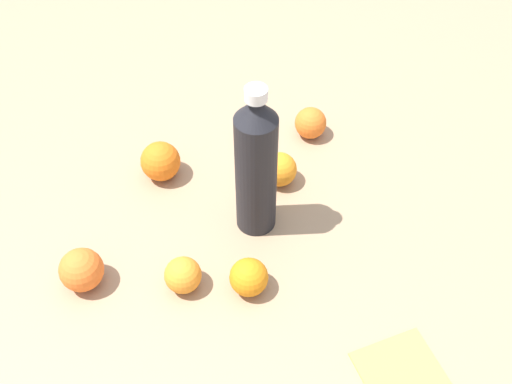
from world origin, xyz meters
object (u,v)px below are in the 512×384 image
(water_bottle, at_px, (256,166))
(orange_3, at_px, (249,277))
(orange_2, at_px, (183,275))
(orange_4, at_px, (311,123))
(orange_5, at_px, (81,270))
(orange_1, at_px, (280,169))
(orange_0, at_px, (160,161))
(folded_napkin, at_px, (404,379))

(water_bottle, height_order, orange_3, water_bottle)
(water_bottle, relative_size, orange_2, 4.94)
(orange_4, bearing_deg, orange_2, 26.94)
(orange_2, relative_size, orange_5, 0.84)
(orange_2, bearing_deg, orange_5, -33.40)
(orange_1, relative_size, orange_2, 1.07)
(water_bottle, bearing_deg, orange_4, -102.73)
(orange_2, distance_m, orange_4, 0.44)
(orange_0, relative_size, folded_napkin, 0.56)
(orange_2, xyz_separation_m, folded_napkin, (-0.21, 0.32, -0.03))
(orange_4, distance_m, folded_napkin, 0.55)
(orange_0, distance_m, orange_2, 0.26)
(orange_5, bearing_deg, orange_3, 146.45)
(water_bottle, distance_m, orange_0, 0.24)
(water_bottle, bearing_deg, orange_5, 37.75)
(orange_1, distance_m, orange_2, 0.29)
(orange_2, height_order, orange_3, orange_3)
(orange_1, xyz_separation_m, orange_5, (0.40, 0.03, 0.00))
(water_bottle, relative_size, orange_4, 4.70)
(orange_0, relative_size, orange_5, 1.04)
(orange_3, height_order, folded_napkin, orange_3)
(orange_3, bearing_deg, orange_2, -33.78)
(orange_1, height_order, orange_3, orange_1)
(orange_2, xyz_separation_m, orange_3, (-0.09, 0.06, 0.00))
(orange_3, bearing_deg, water_bottle, -125.82)
(orange_1, xyz_separation_m, orange_3, (0.17, 0.18, -0.00))
(orange_0, bearing_deg, orange_4, 170.43)
(orange_0, bearing_deg, water_bottle, 116.35)
(water_bottle, relative_size, orange_3, 4.74)
(orange_5, bearing_deg, orange_0, -143.75)
(orange_1, bearing_deg, orange_0, -35.26)
(water_bottle, xyz_separation_m, orange_3, (0.08, 0.12, -0.11))
(orange_5, bearing_deg, orange_4, -168.60)
(orange_3, xyz_separation_m, folded_napkin, (-0.12, 0.26, -0.03))
(folded_napkin, bearing_deg, orange_5, -50.06)
(water_bottle, bearing_deg, folded_napkin, 138.71)
(orange_4, bearing_deg, orange_5, 11.40)
(orange_1, bearing_deg, orange_5, 3.92)
(orange_3, height_order, orange_4, same)
(orange_5, height_order, folded_napkin, orange_5)
(orange_4, height_order, orange_5, orange_5)
(orange_0, bearing_deg, orange_2, 72.67)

